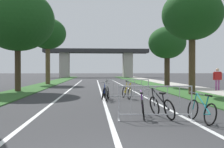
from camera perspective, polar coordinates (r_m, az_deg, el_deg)
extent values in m
cube|color=#2D5B26|center=(32.55, -12.69, -1.91)|extent=(2.43, 68.37, 0.05)
cube|color=#2D5B26|center=(32.72, 6.98, -1.88)|extent=(2.43, 68.37, 0.05)
cube|color=#ADA89E|center=(33.22, 10.88, -1.82)|extent=(2.16, 68.37, 0.08)
cube|color=silver|center=(23.98, -2.53, -2.87)|extent=(0.14, 39.55, 0.01)
cube|color=silver|center=(24.14, 3.16, -2.85)|extent=(0.14, 39.55, 0.01)
cube|color=silver|center=(24.05, -8.25, -2.87)|extent=(0.14, 39.55, 0.01)
cube|color=#2D2D30|center=(60.80, -3.23, 4.72)|extent=(22.55, 4.14, 0.81)
cube|color=#ADA89E|center=(61.00, -9.70, 1.80)|extent=(2.03, 2.40, 5.35)
cube|color=#ADA89E|center=(61.11, 3.23, 1.81)|extent=(2.03, 2.40, 5.35)
cylinder|color=#3D2D1E|center=(20.79, -18.76, 0.87)|extent=(0.41, 0.41, 3.15)
ellipsoid|color=#194719|center=(21.09, -18.79, 10.48)|extent=(5.18, 5.18, 4.41)
cylinder|color=brown|center=(30.69, -13.03, 1.63)|extent=(0.49, 0.49, 4.00)
ellipsoid|color=#194719|center=(30.94, -13.04, 8.07)|extent=(3.93, 3.93, 3.34)
cylinder|color=#4C3823|center=(17.73, 16.08, 1.57)|extent=(0.40, 0.40, 3.55)
ellipsoid|color=#194719|center=(18.06, 16.12, 11.66)|extent=(3.70, 3.70, 3.14)
cylinder|color=#3D2D1E|center=(25.19, 11.22, 0.39)|extent=(0.48, 0.48, 2.73)
ellipsoid|color=#194719|center=(25.31, 11.24, 6.32)|extent=(3.33, 3.33, 2.83)
cylinder|color=#ADADB2|center=(8.37, 1.42, -5.98)|extent=(0.04, 0.04, 1.05)
cube|color=#ADADB2|center=(8.45, 1.42, -9.42)|extent=(0.08, 0.44, 0.03)
cylinder|color=#ADADB2|center=(8.73, 16.02, -5.74)|extent=(0.04, 0.04, 1.05)
cube|color=#ADADB2|center=(8.80, 16.01, -9.04)|extent=(0.08, 0.44, 0.03)
cylinder|color=#ADADB2|center=(8.44, 8.89, -2.50)|extent=(2.19, 0.16, 0.04)
cylinder|color=#ADADB2|center=(8.53, 8.87, -8.21)|extent=(2.19, 0.16, 0.04)
cylinder|color=#ADADB2|center=(8.38, 3.93, -5.36)|extent=(0.02, 0.02, 0.87)
cylinder|color=#ADADB2|center=(8.42, 6.42, -5.33)|extent=(0.02, 0.02, 0.87)
cylinder|color=#ADADB2|center=(8.47, 8.88, -5.30)|extent=(0.02, 0.02, 0.87)
cylinder|color=#ADADB2|center=(8.54, 11.31, -5.26)|extent=(0.02, 0.02, 0.87)
cylinder|color=#ADADB2|center=(8.62, 13.69, -5.21)|extent=(0.02, 0.02, 0.87)
cylinder|color=#ADADB2|center=(14.23, -1.11, -3.22)|extent=(0.04, 0.04, 1.05)
cube|color=#ADADB2|center=(14.28, -1.11, -5.26)|extent=(0.08, 0.44, 0.03)
cylinder|color=#ADADB2|center=(14.62, 7.48, -3.12)|extent=(0.04, 0.04, 1.05)
cube|color=#ADADB2|center=(14.66, 7.48, -5.11)|extent=(0.08, 0.44, 0.03)
cylinder|color=#ADADB2|center=(14.36, 3.24, -1.17)|extent=(2.19, 0.16, 0.04)
cylinder|color=#ADADB2|center=(14.41, 3.24, -4.55)|extent=(2.19, 0.16, 0.04)
cylinder|color=#ADADB2|center=(14.27, 0.35, -2.85)|extent=(0.02, 0.02, 0.87)
cylinder|color=#ADADB2|center=(14.32, 1.80, -2.84)|extent=(0.02, 0.02, 0.87)
cylinder|color=#ADADB2|center=(14.38, 3.24, -2.82)|extent=(0.02, 0.02, 0.87)
cylinder|color=#ADADB2|center=(14.45, 4.67, -2.81)|extent=(0.02, 0.02, 0.87)
cylinder|color=#ADADB2|center=(14.52, 6.08, -2.79)|extent=(0.02, 0.02, 0.87)
torus|color=black|center=(8.07, 19.49, -7.81)|extent=(0.24, 0.64, 0.62)
torus|color=black|center=(8.92, 16.24, -6.98)|extent=(0.24, 0.64, 0.62)
cylinder|color=#197A7F|center=(8.46, 18.16, -5.70)|extent=(0.07, 0.96, 0.54)
cylinder|color=#197A7F|center=(8.30, 18.76, -6.03)|extent=(0.16, 0.10, 0.54)
cylinder|color=#197A7F|center=(8.20, 18.89, -7.83)|extent=(0.08, 0.32, 0.07)
cylinder|color=#197A7F|center=(8.89, 16.60, -5.39)|extent=(0.14, 0.08, 0.51)
cube|color=black|center=(8.27, 19.19, -4.21)|extent=(0.14, 0.25, 0.07)
cylinder|color=#99999E|center=(8.87, 16.96, -3.78)|extent=(0.45, 0.09, 0.11)
torus|color=black|center=(8.57, 11.68, -7.21)|extent=(0.33, 0.67, 0.64)
torus|color=black|center=(9.44, 8.71, -6.47)|extent=(0.33, 0.67, 0.64)
cylinder|color=black|center=(8.92, 9.85, -4.97)|extent=(0.39, 0.93, 0.63)
cylinder|color=black|center=(8.76, 10.52, -5.59)|extent=(0.14, 0.14, 0.54)
cylinder|color=black|center=(8.71, 11.19, -7.23)|extent=(0.10, 0.32, 0.08)
cylinder|color=black|center=(9.36, 8.44, -4.70)|extent=(0.15, 0.12, 0.60)
cube|color=black|center=(8.68, 10.31, -3.89)|extent=(0.16, 0.26, 0.07)
cylinder|color=#99999E|center=(9.29, 8.18, -2.90)|extent=(0.54, 0.16, 0.14)
torus|color=black|center=(15.45, 2.49, -3.69)|extent=(0.24, 0.64, 0.63)
torus|color=black|center=(14.43, 3.65, -4.01)|extent=(0.24, 0.64, 0.63)
cylinder|color=gold|center=(14.96, 3.17, -2.78)|extent=(0.29, 1.02, 0.59)
cylinder|color=gold|center=(15.15, 2.95, -2.73)|extent=(0.13, 0.14, 0.65)
cylinder|color=gold|center=(15.29, 2.65, -3.83)|extent=(0.08, 0.35, 0.07)
cylinder|color=gold|center=(14.45, 3.77, -2.90)|extent=(0.12, 0.11, 0.56)
cube|color=black|center=(15.19, 3.08, -1.50)|extent=(0.14, 0.25, 0.06)
cylinder|color=#99999E|center=(14.47, 3.90, -1.80)|extent=(0.45, 0.10, 0.09)
torus|color=black|center=(15.41, -1.42, -3.68)|extent=(0.24, 0.66, 0.64)
torus|color=black|center=(14.33, -1.82, -4.01)|extent=(0.24, 0.66, 0.64)
cylinder|color=#1E389E|center=(14.87, -1.42, -2.77)|extent=(0.08, 1.06, 0.58)
cylinder|color=#1E389E|center=(15.08, -1.38, -2.94)|extent=(0.15, 0.11, 0.54)
cylinder|color=#1E389E|center=(15.24, -1.49, -3.82)|extent=(0.08, 0.35, 0.08)
cylinder|color=#1E389E|center=(14.33, -1.62, -2.91)|extent=(0.14, 0.08, 0.56)
cube|color=black|center=(15.10, -1.20, -1.93)|extent=(0.14, 0.25, 0.07)
cylinder|color=#99999E|center=(14.34, -1.42, -1.81)|extent=(0.47, 0.09, 0.11)
torus|color=black|center=(14.42, -0.81, -3.92)|extent=(0.20, 0.68, 0.67)
torus|color=black|center=(13.46, -1.19, -4.25)|extent=(0.20, 0.68, 0.67)
cylinder|color=silver|center=(13.94, -1.10, -2.81)|extent=(0.23, 0.93, 0.65)
cylinder|color=silver|center=(14.13, -1.02, -2.87)|extent=(0.10, 0.13, 0.67)
cylinder|color=silver|center=(14.27, -0.85, -4.07)|extent=(0.07, 0.31, 0.08)
cylinder|color=silver|center=(13.47, -1.31, -2.93)|extent=(0.10, 0.10, 0.62)
cube|color=black|center=(14.15, -1.13, -1.51)|extent=(0.14, 0.25, 0.06)
cylinder|color=#99999E|center=(13.48, -1.42, -1.62)|extent=(0.46, 0.09, 0.07)
torus|color=black|center=(8.52, 6.40, -7.32)|extent=(0.19, 0.63, 0.63)
torus|color=black|center=(9.49, 6.23, -6.49)|extent=(0.19, 0.63, 0.63)
cylinder|color=#662884|center=(8.95, 6.15, -5.20)|extent=(0.13, 0.96, 0.57)
cylinder|color=#662884|center=(8.77, 6.21, -5.63)|extent=(0.11, 0.11, 0.54)
cylinder|color=#662884|center=(8.68, 6.38, -7.33)|extent=(0.08, 0.32, 0.07)
cylinder|color=#662884|center=(9.44, 6.08, -4.89)|extent=(0.10, 0.09, 0.54)
cube|color=black|center=(8.71, 6.05, -3.89)|extent=(0.14, 0.25, 0.06)
cylinder|color=#99999E|center=(9.39, 5.93, -3.28)|extent=(0.51, 0.10, 0.08)
cylinder|color=#994C8C|center=(21.36, 21.04, -2.25)|extent=(0.12, 0.12, 0.83)
cylinder|color=#994C8C|center=(21.32, 20.57, -2.25)|extent=(0.12, 0.12, 0.83)
cube|color=#B21E1E|center=(21.31, 20.82, -0.33)|extent=(0.50, 0.36, 0.59)
cylinder|color=#B21E1E|center=(21.37, 21.48, -0.41)|extent=(0.10, 0.10, 0.53)
cylinder|color=#B21E1E|center=(21.25, 20.14, -0.41)|extent=(0.10, 0.10, 0.53)
sphere|color=beige|center=(21.31, 20.82, 0.85)|extent=(0.23, 0.23, 0.23)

